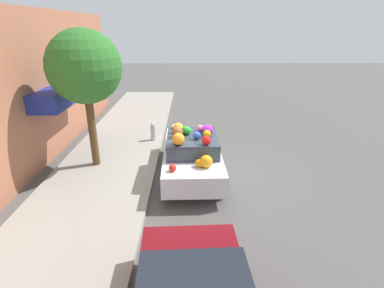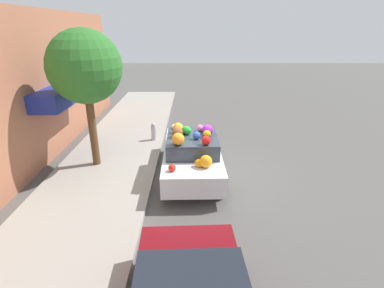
% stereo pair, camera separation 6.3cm
% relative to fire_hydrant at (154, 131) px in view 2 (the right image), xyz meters
% --- Properties ---
extents(ground_plane, '(60.00, 60.00, 0.00)m').
position_rel_fire_hydrant_xyz_m(ground_plane, '(-2.77, -1.45, -0.47)').
color(ground_plane, '#565451').
extents(sidewalk_curb, '(24.00, 3.20, 0.13)m').
position_rel_fire_hydrant_xyz_m(sidewalk_curb, '(-2.77, 1.25, -0.41)').
color(sidewalk_curb, '#9E998E').
rests_on(sidewalk_curb, ground).
extents(building_facade, '(18.00, 1.20, 4.89)m').
position_rel_fire_hydrant_xyz_m(building_facade, '(-2.68, 3.47, 1.96)').
color(building_facade, '#B26B4C').
rests_on(building_facade, ground).
extents(street_tree, '(2.17, 2.17, 4.21)m').
position_rel_fire_hydrant_xyz_m(street_tree, '(-2.22, 1.62, 2.75)').
color(street_tree, brown).
rests_on(street_tree, sidewalk_curb).
extents(fire_hydrant, '(0.20, 0.20, 0.70)m').
position_rel_fire_hydrant_xyz_m(fire_hydrant, '(0.00, 0.00, 0.00)').
color(fire_hydrant, '#B2B2B7').
rests_on(fire_hydrant, sidewalk_curb).
extents(art_car, '(3.96, 1.78, 1.69)m').
position_rel_fire_hydrant_xyz_m(art_car, '(-2.81, -1.51, 0.27)').
color(art_car, silver).
rests_on(art_car, ground).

